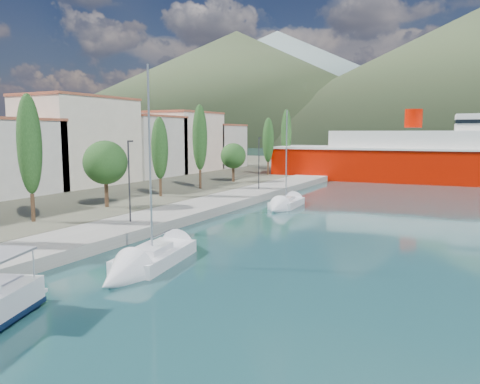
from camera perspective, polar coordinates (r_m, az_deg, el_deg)
The scene contains 9 objects.
ground at distance 134.48m, azimuth 21.06°, elevation 3.62°, with size 1400.00×1400.00×0.00m, color #1D4649.
quay at distance 46.31m, azimuth -3.17°, elevation -1.49°, with size 5.00×88.00×0.80m, color gray.
land_strip at distance 78.95m, azimuth -23.80°, elevation 1.50°, with size 70.00×148.00×0.70m, color #565644.
town_buildings at distance 68.33m, azimuth -15.41°, elevation 5.45°, with size 9.20×69.20×11.30m.
tree_row at distance 53.43m, azimuth -7.13°, elevation 5.40°, with size 3.96×61.94×10.72m.
lamp_posts at distance 36.31m, azimuth -12.53°, elevation 1.79°, with size 0.15×44.21×6.06m.
sailboat_near at distance 25.81m, azimuth -12.36°, elevation -8.93°, with size 3.90×8.71×12.08m.
sailboat_mid at distance 45.87m, azimuth 5.07°, elevation -1.72°, with size 2.74×7.26×10.48m.
ferry at distance 77.38m, azimuth 26.33°, elevation 3.62°, with size 58.99×16.50×11.57m.
Camera 1 is at (14.06, -13.53, 7.45)m, focal length 35.00 mm.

